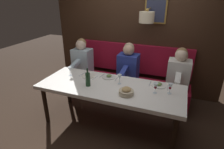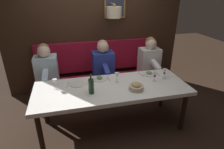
# 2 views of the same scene
# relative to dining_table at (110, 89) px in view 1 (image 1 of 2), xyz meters

# --- Properties ---
(ground_plane) EXTENTS (12.00, 12.00, 0.00)m
(ground_plane) POSITION_rel_dining_table_xyz_m (0.00, 0.00, -0.67)
(ground_plane) COLOR #332319
(dining_table) EXTENTS (0.90, 2.33, 0.74)m
(dining_table) POSITION_rel_dining_table_xyz_m (0.00, 0.00, 0.00)
(dining_table) COLOR white
(dining_table) RESTS_ON ground_plane
(banquette_bench) EXTENTS (0.52, 2.53, 0.45)m
(banquette_bench) POSITION_rel_dining_table_xyz_m (0.89, 0.00, -0.45)
(banquette_bench) COLOR maroon
(banquette_bench) RESTS_ON ground_plane
(back_wall_panel) EXTENTS (0.59, 3.73, 2.90)m
(back_wall_panel) POSITION_rel_dining_table_xyz_m (1.46, -0.01, 0.69)
(back_wall_panel) COLOR #382316
(back_wall_panel) RESTS_ON ground_plane
(diner_nearest) EXTENTS (0.60, 0.40, 0.79)m
(diner_nearest) POSITION_rel_dining_table_xyz_m (0.88, -1.00, 0.14)
(diner_nearest) COLOR white
(diner_nearest) RESTS_ON banquette_bench
(diner_near) EXTENTS (0.60, 0.40, 0.79)m
(diner_near) POSITION_rel_dining_table_xyz_m (0.88, -0.04, 0.14)
(diner_near) COLOR #283893
(diner_near) RESTS_ON banquette_bench
(diner_middle) EXTENTS (0.60, 0.40, 0.79)m
(diner_middle) POSITION_rel_dining_table_xyz_m (0.88, 1.01, 0.14)
(diner_middle) COLOR silver
(diner_middle) RESTS_ON banquette_bench
(place_setting_0) EXTENTS (0.24, 0.33, 0.01)m
(place_setting_0) POSITION_rel_dining_table_xyz_m (0.21, 0.50, 0.07)
(place_setting_0) COLOR silver
(place_setting_0) RESTS_ON dining_table
(place_setting_1) EXTENTS (0.24, 0.31, 0.05)m
(place_setting_1) POSITION_rel_dining_table_xyz_m (0.28, -0.73, 0.08)
(place_setting_1) COLOR white
(place_setting_1) RESTS_ON dining_table
(place_setting_2) EXTENTS (0.24, 0.32, 0.05)m
(place_setting_2) POSITION_rel_dining_table_xyz_m (0.30, 0.14, 0.08)
(place_setting_2) COLOR silver
(place_setting_2) RESTS_ON dining_table
(wine_glass_0) EXTENTS (0.07, 0.07, 0.16)m
(wine_glass_0) POSITION_rel_dining_table_xyz_m (0.13, -0.11, 0.18)
(wine_glass_0) COLOR silver
(wine_glass_0) RESTS_ON dining_table
(wine_glass_1) EXTENTS (0.07, 0.07, 0.16)m
(wine_glass_1) POSITION_rel_dining_table_xyz_m (0.12, 0.83, 0.18)
(wine_glass_1) COLOR silver
(wine_glass_1) RESTS_ON dining_table
(wine_glass_2) EXTENTS (0.07, 0.07, 0.16)m
(wine_glass_2) POSITION_rel_dining_table_xyz_m (0.02, -0.71, 0.18)
(wine_glass_2) COLOR silver
(wine_glass_2) RESTS_ON dining_table
(wine_glass_3) EXTENTS (0.07, 0.07, 0.16)m
(wine_glass_3) POSITION_rel_dining_table_xyz_m (0.09, -0.91, 0.18)
(wine_glass_3) COLOR silver
(wine_glass_3) RESTS_ON dining_table
(wine_bottle) EXTENTS (0.08, 0.08, 0.30)m
(wine_bottle) POSITION_rel_dining_table_xyz_m (-0.13, 0.33, 0.18)
(wine_bottle) COLOR #19381E
(wine_bottle) RESTS_ON dining_table
(bread_bowl) EXTENTS (0.22, 0.22, 0.12)m
(bread_bowl) POSITION_rel_dining_table_xyz_m (-0.18, -0.32, 0.11)
(bread_bowl) COLOR beige
(bread_bowl) RESTS_ON dining_table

